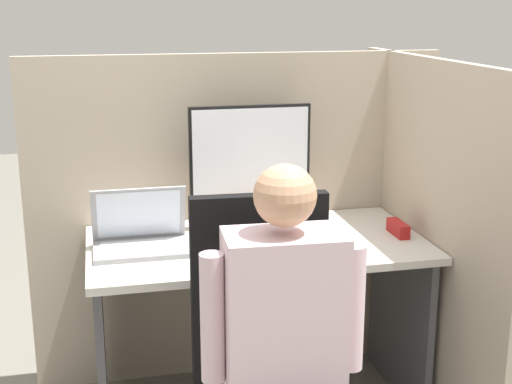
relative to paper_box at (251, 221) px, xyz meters
name	(u,v)px	position (x,y,z in m)	size (l,w,h in m)	color
cubicle_panel_back	(239,218)	(-0.01, 0.19, -0.04)	(1.83, 0.05, 1.45)	tan
cubicle_panel_right	(425,238)	(0.67, -0.26, -0.04)	(0.04, 1.34, 1.45)	tan
desk	(257,286)	(-0.01, -0.19, -0.22)	(1.33, 0.70, 0.74)	beige
paper_box	(251,221)	(0.00, 0.00, 0.00)	(0.32, 0.23, 0.06)	orange
monitor	(250,157)	(0.00, 0.00, 0.27)	(0.50, 0.16, 0.46)	black
laptop	(141,238)	(-0.47, -0.19, 0.02)	(0.36, 0.23, 0.24)	#99999E
mouse	(210,250)	(-0.22, -0.30, -0.01)	(0.07, 0.05, 0.03)	gray
stapler	(398,228)	(0.56, -0.23, 0.00)	(0.04, 0.14, 0.05)	#A31919
carrot_toy	(304,252)	(0.11, -0.41, 0.00)	(0.05, 0.13, 0.05)	orange
office_chair	(272,376)	(-0.12, -0.86, -0.24)	(0.52, 0.57, 1.08)	black
person	(289,350)	(-0.11, -1.03, -0.06)	(0.48, 0.43, 1.23)	black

